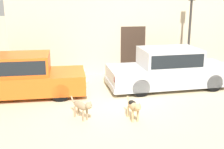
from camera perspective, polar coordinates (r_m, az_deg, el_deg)
ground_plane at (r=9.85m, az=0.08°, el=-5.37°), size 80.00×80.00×0.00m
parked_sedan_nearest at (r=10.72m, az=-17.02°, el=-0.22°), size 4.48×1.79×1.48m
parked_sedan_second at (r=11.42m, az=11.06°, el=1.20°), size 4.88×1.99×1.51m
stray_dog_spotted at (r=8.41m, az=4.17°, el=-6.14°), size 0.28×0.99×0.63m
stray_dog_tan at (r=8.46m, az=-5.76°, el=-6.14°), size 0.61×0.89×0.63m
street_lamp at (r=12.96m, az=14.86°, el=9.48°), size 0.22×0.22×3.49m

